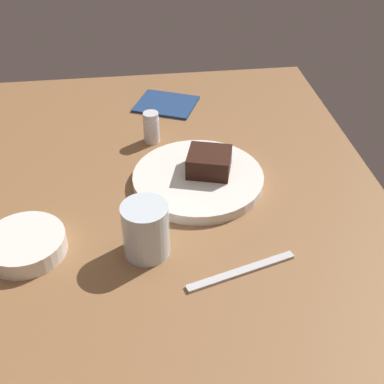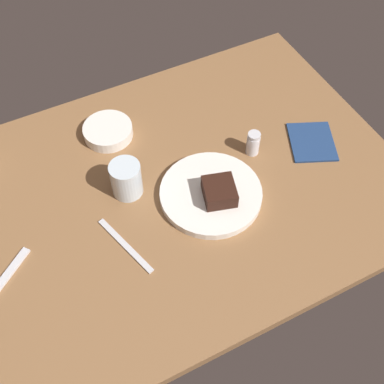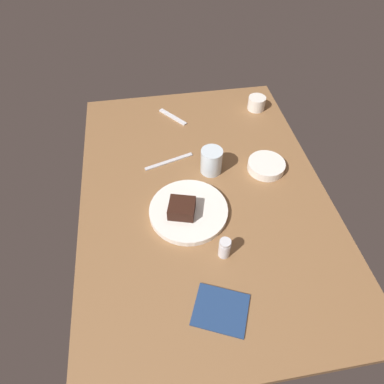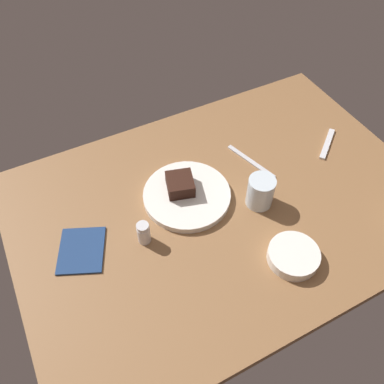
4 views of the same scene
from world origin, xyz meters
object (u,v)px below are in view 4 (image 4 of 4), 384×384
at_px(dessert_plate, 187,195).
at_px(folded_napkin, 81,250).
at_px(butter_knife, 251,161).
at_px(side_bowl, 293,256).
at_px(dessert_spoon, 327,144).
at_px(chocolate_cake_slice, 180,184).
at_px(water_glass, 260,192).
at_px(salt_shaker, 144,233).

bearing_deg(dessert_plate, folded_napkin, -174.14).
bearing_deg(butter_knife, side_bowl, 148.49).
xyz_separation_m(dessert_plate, folded_napkin, (-0.33, -0.03, -0.01)).
bearing_deg(dessert_spoon, chocolate_cake_slice, -41.86).
bearing_deg(dessert_spoon, water_glass, -21.64).
relative_size(water_glass, side_bowl, 0.70).
distance_m(dessert_plate, water_glass, 0.21).
height_order(water_glass, butter_knife, water_glass).
distance_m(side_bowl, butter_knife, 0.36).
distance_m(dessert_plate, folded_napkin, 0.33).
relative_size(dessert_plate, water_glass, 2.70).
xyz_separation_m(chocolate_cake_slice, dessert_spoon, (0.52, -0.03, -0.04)).
distance_m(chocolate_cake_slice, folded_napkin, 0.33).
distance_m(salt_shaker, folded_napkin, 0.17).
height_order(chocolate_cake_slice, salt_shaker, salt_shaker).
bearing_deg(salt_shaker, water_glass, -5.10).
relative_size(salt_shaker, folded_napkin, 0.50).
xyz_separation_m(water_glass, side_bowl, (-0.03, -0.20, -0.03)).
bearing_deg(chocolate_cake_slice, salt_shaker, -147.04).
bearing_deg(side_bowl, dessert_spoon, 39.67).
relative_size(salt_shaker, water_glass, 0.74).
bearing_deg(folded_napkin, salt_shaker, -15.66).
bearing_deg(butter_knife, folded_napkin, 80.43).
height_order(dessert_spoon, butter_knife, dessert_spoon).
relative_size(salt_shaker, side_bowl, 0.52).
bearing_deg(chocolate_cake_slice, water_glass, -35.34).
xyz_separation_m(salt_shaker, butter_knife, (0.41, 0.12, -0.03)).
bearing_deg(butter_knife, chocolate_cake_slice, 76.42).
xyz_separation_m(dessert_plate, water_glass, (0.18, -0.11, 0.04)).
height_order(side_bowl, butter_knife, side_bowl).
relative_size(dessert_spoon, butter_knife, 0.79).
xyz_separation_m(dessert_spoon, butter_knife, (-0.27, 0.05, -0.00)).
bearing_deg(dessert_spoon, salt_shaker, -32.38).
bearing_deg(water_glass, salt_shaker, 174.90).
distance_m(salt_shaker, side_bowl, 0.40).
height_order(dessert_plate, chocolate_cake_slice, chocolate_cake_slice).
relative_size(water_glass, folded_napkin, 0.68).
distance_m(water_glass, dessert_spoon, 0.35).
distance_m(water_glass, butter_knife, 0.17).
height_order(salt_shaker, dessert_spoon, salt_shaker).
distance_m(chocolate_cake_slice, side_bowl, 0.37).
bearing_deg(dessert_plate, water_glass, -31.81).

